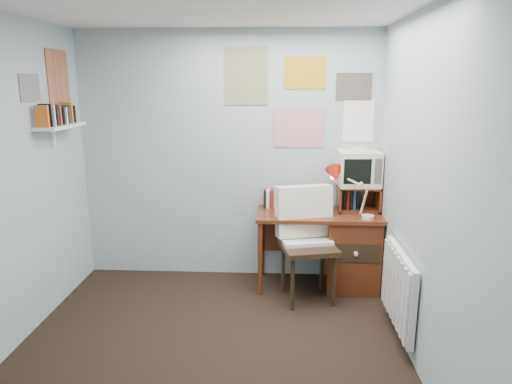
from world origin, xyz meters
TOP-DOWN VIEW (x-y plane):
  - ground at (0.00, 0.00)m, footprint 3.50×3.50m
  - back_wall at (0.00, 1.75)m, footprint 3.00×0.02m
  - right_wall at (1.50, 0.00)m, footprint 0.02×3.50m
  - desk at (1.17, 1.48)m, footprint 1.20×0.55m
  - desk_chair at (0.79, 1.18)m, footprint 0.62×0.60m
  - desk_lamp at (1.34, 1.31)m, footprint 0.35×0.32m
  - tv_riser at (1.29, 1.59)m, footprint 0.40×0.30m
  - crt_tv at (1.28, 1.61)m, footprint 0.41×0.38m
  - book_row at (0.66, 1.66)m, footprint 0.60×0.14m
  - radiator at (1.46, 0.55)m, footprint 0.09×0.80m
  - wall_shelf at (-1.40, 1.10)m, footprint 0.20×0.62m
  - posters_back at (0.70, 1.74)m, footprint 1.20×0.01m
  - posters_left at (-1.49, 1.10)m, footprint 0.01×0.70m

SIDE VIEW (x-z plane):
  - ground at x=0.00m, z-range 0.00..0.00m
  - desk at x=1.17m, z-range 0.03..0.79m
  - radiator at x=1.46m, z-range 0.12..0.72m
  - desk_chair at x=0.79m, z-range 0.00..1.03m
  - book_row at x=0.66m, z-range 0.76..0.98m
  - tv_riser at x=1.29m, z-range 0.76..1.01m
  - desk_lamp at x=1.34m, z-range 0.76..1.18m
  - crt_tv at x=1.28m, z-range 1.01..1.38m
  - back_wall at x=0.00m, z-range 0.00..2.50m
  - right_wall at x=1.50m, z-range 0.00..2.50m
  - wall_shelf at x=-1.40m, z-range 1.50..1.74m
  - posters_back at x=0.70m, z-range 1.40..2.30m
  - posters_left at x=-1.49m, z-range 1.70..2.30m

